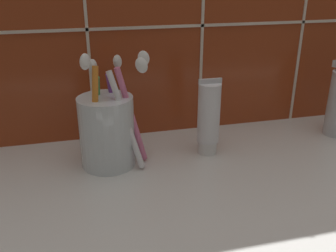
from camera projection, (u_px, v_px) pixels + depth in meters
The scene contains 3 objects.
sink_counter at pixel (226, 184), 55.45cm from camera, with size 78.82×38.99×2.00cm, color silver.
toothbrush_cup at pixel (108, 129), 56.84cm from camera, with size 11.21×10.44×18.25cm.
toothpaste_tube at pixel (211, 117), 60.41cm from camera, with size 3.79×3.61×12.73cm.
Camera 1 is at (-19.95, -44.27, 30.40)cm, focal length 40.00 mm.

